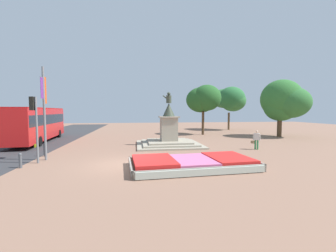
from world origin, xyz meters
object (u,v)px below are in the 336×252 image
at_px(city_bus, 38,122).
at_px(traffic_light_mid_block, 35,118).
at_px(statue_monument, 169,136).
at_px(pedestrian_with_handbag, 256,139).
at_px(banner_pole, 44,109).
at_px(kerb_bollard_mid_b, 44,149).
at_px(kerb_bollard_mid_a, 20,160).
at_px(flower_planter, 192,163).

bearing_deg(city_bus, traffic_light_mid_block, -68.68).
distance_m(statue_monument, pedestrian_with_handbag, 7.40).
distance_m(banner_pole, kerb_bollard_mid_b, 3.05).
xyz_separation_m(statue_monument, pedestrian_with_handbag, (6.67, -3.20, -0.03)).
xyz_separation_m(city_bus, kerb_bollard_mid_a, (3.48, -10.90, -1.52)).
xyz_separation_m(traffic_light_mid_block, banner_pole, (0.23, 0.83, 0.50)).
bearing_deg(kerb_bollard_mid_b, statue_monument, 22.13).
distance_m(flower_planter, traffic_light_mid_block, 9.53).
bearing_deg(city_bus, statue_monument, -17.44).
bearing_deg(city_bus, banner_pole, -65.65).
bearing_deg(kerb_bollard_mid_b, pedestrian_with_handbag, 1.90).
bearing_deg(flower_planter, pedestrian_with_handbag, 37.10).
distance_m(banner_pole, pedestrian_with_handbag, 15.54).
xyz_separation_m(traffic_light_mid_block, kerb_bollard_mid_b, (-0.33, 2.09, -2.23)).
xyz_separation_m(traffic_light_mid_block, pedestrian_with_handbag, (15.50, 2.61, -1.85)).
height_order(banner_pole, kerb_bollard_mid_b, banner_pole).
bearing_deg(pedestrian_with_handbag, kerb_bollard_mid_b, -178.10).
relative_size(banner_pole, kerb_bollard_mid_b, 6.43).
height_order(flower_planter, kerb_bollard_mid_b, kerb_bollard_mid_b).
relative_size(traffic_light_mid_block, kerb_bollard_mid_a, 4.76).
height_order(statue_monument, pedestrian_with_handbag, statue_monument).
xyz_separation_m(kerb_bollard_mid_a, kerb_bollard_mid_b, (0.01, 3.20, 0.04)).
distance_m(city_bus, pedestrian_with_handbag, 20.63).
xyz_separation_m(banner_pole, kerb_bollard_mid_b, (-0.56, 1.26, -2.72)).
distance_m(statue_monument, kerb_bollard_mid_b, 9.89).
distance_m(flower_planter, kerb_bollard_mid_a, 9.33).
bearing_deg(kerb_bollard_mid_a, city_bus, 107.69).
xyz_separation_m(flower_planter, banner_pole, (-8.67, 3.21, 2.94)).
height_order(city_bus, kerb_bollard_mid_b, city_bus).
relative_size(flower_planter, banner_pole, 1.20).
relative_size(city_bus, pedestrian_with_handbag, 7.56).
relative_size(pedestrian_with_handbag, kerb_bollard_mid_b, 1.69).
distance_m(flower_planter, city_bus, 17.68).
distance_m(traffic_light_mid_block, city_bus, 10.53).
relative_size(city_bus, kerb_bollard_mid_a, 14.03).
xyz_separation_m(statue_monument, kerb_bollard_mid_a, (-9.17, -6.93, -0.45)).
bearing_deg(banner_pole, pedestrian_with_handbag, 6.66).
distance_m(pedestrian_with_handbag, kerb_bollard_mid_a, 16.28).
height_order(statue_monument, traffic_light_mid_block, statue_monument).
relative_size(pedestrian_with_handbag, kerb_bollard_mid_a, 1.86).
bearing_deg(statue_monument, kerb_bollard_mid_b, -157.87).
bearing_deg(flower_planter, kerb_bollard_mid_a, 172.25).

